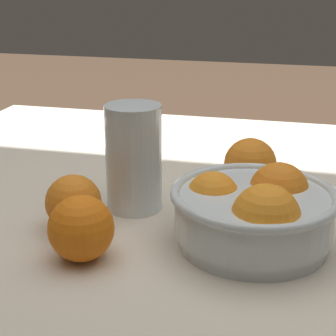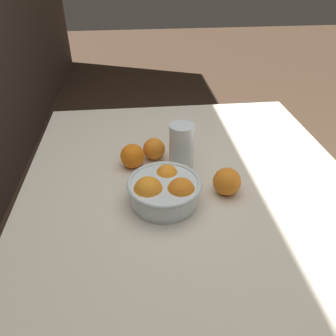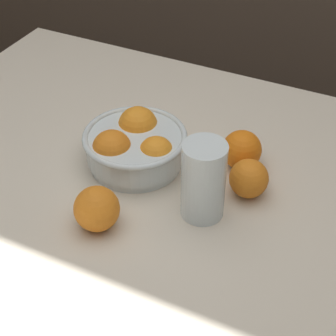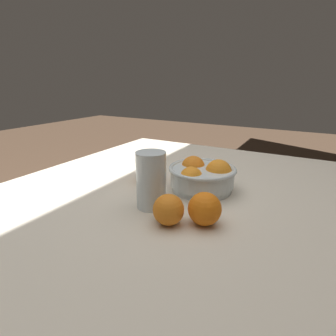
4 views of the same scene
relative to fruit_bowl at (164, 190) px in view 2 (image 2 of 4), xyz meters
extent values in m
plane|color=#4C3828|center=(0.06, -0.09, -0.82)|extent=(12.00, 12.00, 0.00)
cube|color=beige|center=(0.06, -0.09, -0.06)|extent=(1.24, 1.05, 0.03)
cylinder|color=#936B47|center=(0.61, -0.56, -0.45)|extent=(0.05, 0.05, 0.74)
cylinder|color=#936B47|center=(0.61, 0.38, -0.45)|extent=(0.05, 0.05, 0.74)
cylinder|color=silver|center=(0.00, 0.00, -0.04)|extent=(0.19, 0.19, 0.02)
cylinder|color=silver|center=(0.00, 0.00, 0.00)|extent=(0.20, 0.20, 0.05)
torus|color=silver|center=(0.00, 0.00, 0.02)|extent=(0.21, 0.21, 0.01)
sphere|color=orange|center=(0.06, -0.01, 0.01)|extent=(0.07, 0.07, 0.07)
sphere|color=orange|center=(-0.02, 0.05, 0.01)|extent=(0.08, 0.08, 0.08)
sphere|color=orange|center=(-0.03, -0.04, 0.01)|extent=(0.08, 0.08, 0.08)
cylinder|color=#F4A314|center=(0.18, -0.07, 0.01)|extent=(0.07, 0.07, 0.11)
cylinder|color=silver|center=(0.18, -0.07, 0.03)|extent=(0.08, 0.08, 0.16)
sphere|color=orange|center=(0.20, 0.09, -0.01)|extent=(0.08, 0.08, 0.08)
sphere|color=orange|center=(0.03, -0.19, 0.00)|extent=(0.08, 0.08, 0.08)
sphere|color=orange|center=(0.24, 0.01, -0.01)|extent=(0.08, 0.08, 0.08)
camera|label=1|loc=(-0.05, 0.65, 0.29)|focal=60.00mm
camera|label=2|loc=(-0.73, 0.07, 0.58)|focal=35.00mm
camera|label=3|loc=(0.46, -0.79, 0.69)|focal=60.00mm
camera|label=4|loc=(0.73, 0.29, 0.29)|focal=28.00mm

